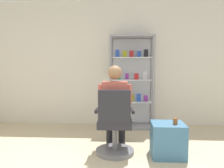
{
  "coord_description": "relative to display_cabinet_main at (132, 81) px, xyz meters",
  "views": [
    {
      "loc": [
        0.27,
        -2.04,
        1.29
      ],
      "look_at": [
        0.06,
        1.54,
        1.0
      ],
      "focal_mm": 36.87,
      "sensor_mm": 36.0,
      "label": 1
    }
  ],
  "objects": [
    {
      "name": "back_wall",
      "position": [
        -0.4,
        0.24,
        0.38
      ],
      "size": [
        6.0,
        0.1,
        2.7
      ],
      "primitive_type": "cube",
      "color": "silver",
      "rests_on": "ground"
    },
    {
      "name": "display_cabinet_main",
      "position": [
        0.0,
        0.0,
        0.0
      ],
      "size": [
        0.9,
        0.45,
        1.9
      ],
      "color": "gray",
      "rests_on": "ground"
    },
    {
      "name": "office_chair",
      "position": [
        -0.28,
        -1.57,
        -0.57
      ],
      "size": [
        0.56,
        0.56,
        0.96
      ],
      "color": "slate",
      "rests_on": "ground"
    },
    {
      "name": "seated_shopkeeper",
      "position": [
        -0.28,
        -1.41,
        -0.26
      ],
      "size": [
        0.49,
        0.57,
        1.29
      ],
      "color": "black",
      "rests_on": "ground"
    },
    {
      "name": "storage_crate",
      "position": [
        0.47,
        -1.58,
        -0.73
      ],
      "size": [
        0.46,
        0.45,
        0.48
      ],
      "primitive_type": "cube",
      "color": "teal",
      "rests_on": "ground"
    },
    {
      "name": "tea_glass",
      "position": [
        0.56,
        -1.63,
        -0.45
      ],
      "size": [
        0.06,
        0.06,
        0.09
      ],
      "primitive_type": "cylinder",
      "color": "brown",
      "rests_on": "storage_crate"
    }
  ]
}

